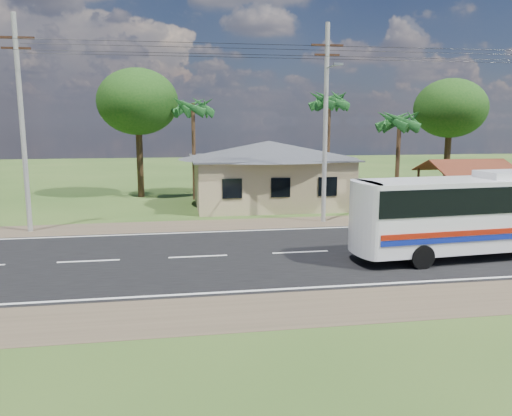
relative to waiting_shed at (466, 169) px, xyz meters
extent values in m
plane|color=#284619|center=(-13.00, -8.50, -2.73)|extent=(120.00, 120.00, 0.00)
cube|color=black|center=(-13.00, -8.50, -2.72)|extent=(120.00, 10.00, 0.02)
cube|color=brown|center=(-13.00, -2.00, -2.72)|extent=(120.00, 3.00, 0.01)
cube|color=brown|center=(-13.00, -15.00, -2.72)|extent=(120.00, 3.00, 0.01)
cube|color=silver|center=(-13.00, -3.80, -2.70)|extent=(120.00, 0.15, 0.01)
cube|color=silver|center=(-13.00, -13.20, -2.70)|extent=(120.00, 0.15, 0.01)
cube|color=silver|center=(-13.00, -8.50, -2.70)|extent=(120.00, 0.15, 0.01)
cube|color=tan|center=(-12.00, 4.50, -1.13)|extent=(10.00, 8.00, 3.20)
cube|color=#4C4F54|center=(-12.00, 4.50, 0.52)|extent=(10.60, 8.60, 0.10)
pyramid|color=#4C4F54|center=(-12.00, 4.50, 1.67)|extent=(12.40, 10.00, 1.20)
cube|color=black|center=(-15.00, 0.48, -1.03)|extent=(1.20, 0.08, 1.20)
cube|color=black|center=(-12.00, 0.48, -1.03)|extent=(1.20, 0.08, 1.20)
cube|color=black|center=(-9.00, 0.48, -1.03)|extent=(1.20, 0.08, 1.20)
cylinder|color=#3D2316|center=(-2.30, -1.80, -1.43)|extent=(0.16, 0.16, 2.60)
cylinder|color=#3D2316|center=(-2.30, 1.80, -1.43)|extent=(0.16, 0.16, 2.60)
cylinder|color=#3D2316|center=(2.30, 1.80, -1.43)|extent=(0.16, 0.16, 2.60)
cube|color=maroon|center=(0.00, -1.10, 0.17)|extent=(5.20, 2.28, 0.90)
cube|color=maroon|center=(0.00, 1.10, 0.17)|extent=(5.20, 2.28, 0.90)
cube|color=#3D2316|center=(0.00, 0.00, 0.52)|extent=(5.20, 0.12, 0.12)
cube|color=#9E9E99|center=(-1.00, -2.90, -2.28)|extent=(7.00, 0.30, 0.90)
cylinder|color=#9E9E99|center=(-26.00, -2.00, 2.77)|extent=(0.26, 0.26, 11.00)
cube|color=#3D2316|center=(-26.00, -2.00, 7.07)|extent=(1.80, 0.12, 0.12)
cube|color=#3D2316|center=(-26.00, -2.00, 6.57)|extent=(1.40, 0.10, 0.10)
cylinder|color=#9E9E99|center=(-10.00, -2.00, 2.77)|extent=(0.26, 0.26, 11.00)
cube|color=#3D2316|center=(-10.00, -2.00, 7.07)|extent=(1.80, 0.12, 0.12)
cube|color=#3D2316|center=(-10.00, -2.00, 6.57)|extent=(1.40, 0.10, 0.10)
cylinder|color=gray|center=(-10.00, -3.00, 5.87)|extent=(0.08, 2.00, 0.08)
cube|color=gray|center=(-10.00, -4.00, 5.87)|extent=(0.50, 0.18, 0.12)
cylinder|color=black|center=(-18.00, -2.00, 6.87)|extent=(16.00, 0.02, 0.02)
cylinder|color=black|center=(-2.50, -2.00, 6.87)|extent=(15.00, 0.02, 0.02)
cylinder|color=#47301E|center=(-3.50, 2.50, 0.27)|extent=(0.28, 0.28, 6.00)
cylinder|color=#47301E|center=(-7.00, 7.00, 1.02)|extent=(0.28, 0.28, 7.50)
cylinder|color=#47301E|center=(-17.00, 7.50, 0.77)|extent=(0.28, 0.28, 7.00)
cylinder|color=#47301E|center=(-21.00, 9.50, 0.25)|extent=(0.50, 0.50, 5.95)
ellipsoid|color=#143B10|center=(-21.00, 9.50, 4.42)|extent=(6.00, 6.00, 4.92)
cylinder|color=#47301E|center=(3.00, 7.50, 0.07)|extent=(0.50, 0.50, 5.60)
ellipsoid|color=#143B10|center=(3.00, 7.50, 3.99)|extent=(5.60, 5.60, 4.59)
cube|color=silver|center=(-5.11, -10.23, -0.83)|extent=(11.81, 3.29, 2.92)
cube|color=black|center=(-5.11, -10.23, -0.10)|extent=(11.87, 3.36, 1.07)
cube|color=black|center=(-10.93, -10.66, -0.44)|extent=(0.28, 2.24, 1.75)
cube|color=maroon|center=(-5.02, -11.46, -1.37)|extent=(11.44, 0.90, 0.21)
cube|color=navy|center=(-5.02, -11.46, -1.61)|extent=(11.44, 0.90, 0.21)
cylinder|color=black|center=(-8.91, -11.63, -2.24)|extent=(0.99, 0.41, 0.97)
cylinder|color=black|center=(-9.07, -9.40, -2.24)|extent=(0.99, 0.41, 0.97)
imported|color=black|center=(-0.32, -1.50, -2.21)|extent=(2.04, 0.98, 1.03)
camera|label=1|loc=(-18.34, -29.27, 3.00)|focal=35.00mm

